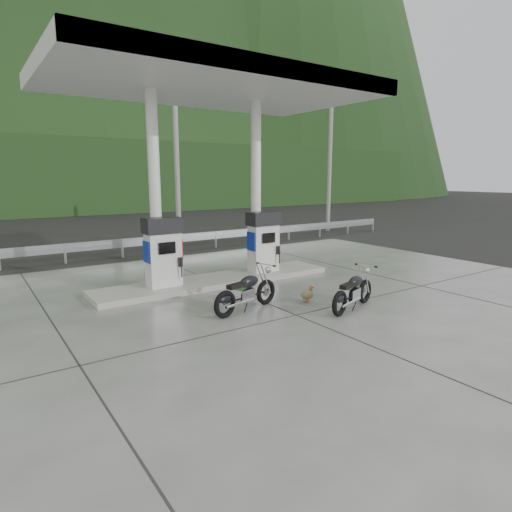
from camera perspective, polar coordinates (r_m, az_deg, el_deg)
ground at (r=10.23m, az=1.79°, el=-6.54°), size 160.00×160.00×0.00m
forecourt_apron at (r=10.23m, az=1.79°, el=-6.48°), size 18.00×14.00×0.02m
pump_island at (r=12.24m, az=-5.14°, el=-3.25°), size 7.00×1.40×0.15m
gas_pump_left at (r=11.37m, az=-12.27°, el=0.50°), size 0.95×0.55×1.80m
gas_pump_right at (r=12.89m, az=1.00°, el=1.91°), size 0.95×0.55×1.80m
canopy_column_left at (r=11.58m, az=-13.34°, el=8.61°), size 0.30×0.30×5.00m
canopy_column_right at (r=13.08m, az=-0.01°, el=9.08°), size 0.30×0.30×5.00m
canopy_roof at (r=12.12m, az=-5.58°, el=21.75°), size 8.50×5.00×0.40m
guardrail at (r=17.06m, az=-14.28°, el=2.49°), size 26.00×0.16×1.42m
road at (r=20.45m, az=-17.60°, el=1.61°), size 60.00×7.00×0.01m
utility_pole_b at (r=19.08m, az=-10.56°, el=13.37°), size 0.22×0.22×8.00m
utility_pole_c at (r=24.19m, az=9.82°, el=12.76°), size 0.22×0.22×8.00m
tree_band at (r=38.33m, az=-26.11°, el=9.49°), size 80.00×6.00×6.00m
forested_hills at (r=68.20m, az=-29.73°, el=6.65°), size 100.00×40.00×140.00m
motorcycle_left at (r=10.00m, az=12.81°, el=-4.66°), size 1.80×1.02×0.82m
motorcycle_right at (r=9.64m, az=-1.29°, el=-4.84°), size 1.89×0.97×0.86m
duck at (r=10.39m, az=6.87°, el=-5.21°), size 0.51×0.26×0.35m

